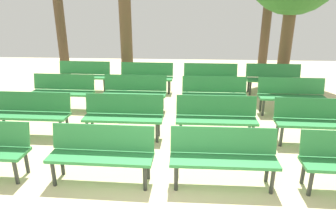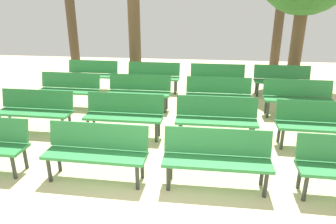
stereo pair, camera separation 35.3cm
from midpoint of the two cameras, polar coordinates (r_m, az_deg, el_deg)
name	(u,v)px [view 2 (the right image)]	position (r m, az deg, el deg)	size (l,w,h in m)	color
bench_r0_c1	(96,149)	(4.90, -11.09, -6.73)	(1.61, 0.52, 0.87)	#2D8442
bench_r0_c2	(217,155)	(4.71, 11.16, -7.91)	(1.60, 0.48, 0.87)	#2D8442
bench_r1_c0	(35,108)	(7.06, -22.03, 0.62)	(1.61, 0.50, 0.87)	#2D8442
bench_r1_c1	(124,113)	(6.34, -6.53, -0.13)	(1.60, 0.49, 0.87)	#2D8442
bench_r1_c2	(216,116)	(6.20, 10.53, -0.83)	(1.60, 0.49, 0.87)	#2D8442
bench_r1_c3	(320,122)	(6.58, 27.73, -1.67)	(1.61, 0.52, 0.87)	#2D8442
bench_r2_c0	(69,88)	(8.46, -16.68, 4.34)	(1.61, 0.52, 0.87)	#2D8442
bench_r2_c1	(139,90)	(7.92, -4.09, 4.10)	(1.61, 0.50, 0.87)	#2D8442
bench_r2_c2	(218,93)	(7.76, 10.59, 3.47)	(1.60, 0.49, 0.87)	#2D8442
bench_r2_c3	(298,96)	(8.09, 24.05, 2.71)	(1.61, 0.51, 0.87)	#2D8442
bench_r3_c0	(92,73)	(10.03, -12.90, 7.08)	(1.61, 0.52, 0.87)	#2D8442
bench_r3_c1	(153,75)	(9.47, -1.67, 6.83)	(1.61, 0.51, 0.87)	#2D8442
bench_r3_c2	(217,77)	(9.37, 10.17, 6.37)	(1.60, 0.50, 0.87)	#2D8442
bench_r3_c3	(282,79)	(9.70, 21.34, 5.76)	(1.61, 0.50, 0.87)	#2D8442
tree_0	(135,42)	(10.46, -5.17, 12.74)	(0.39, 0.39, 2.70)	brown
tree_1	(279,24)	(13.26, 20.53, 14.95)	(0.36, 0.36, 3.52)	#4C3A28
tree_2	(73,32)	(12.08, -16.39, 13.95)	(0.34, 0.34, 3.08)	#4C3A28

